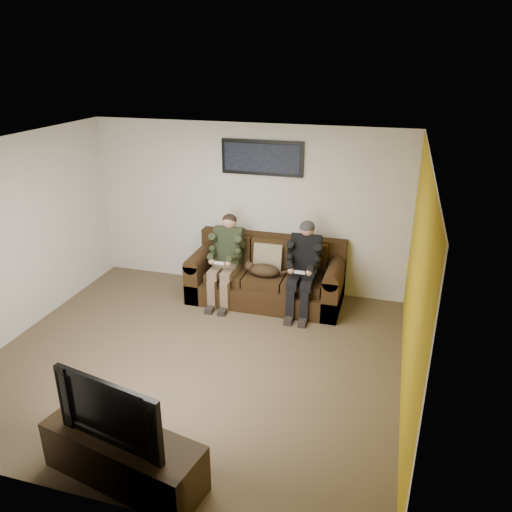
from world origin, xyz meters
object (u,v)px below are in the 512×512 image
(sofa, at_px, (267,277))
(person_right, at_px, (304,262))
(television, at_px, (117,406))
(cat, at_px, (263,270))
(tv_stand, at_px, (124,456))
(framed_poster, at_px, (262,158))
(person_left, at_px, (226,254))

(sofa, distance_m, person_right, 0.74)
(sofa, xyz_separation_m, television, (-0.31, -3.78, 0.43))
(person_right, height_order, cat, person_right)
(television, bearing_deg, tv_stand, -78.28)
(sofa, bearing_deg, person_right, -17.99)
(cat, distance_m, television, 3.59)
(framed_poster, bearing_deg, tv_stand, -91.55)
(cat, xyz_separation_m, television, (-0.30, -3.57, 0.23))
(sofa, height_order, person_left, person_left)
(framed_poster, relative_size, television, 1.15)
(person_right, bearing_deg, television, -104.14)
(tv_stand, bearing_deg, framed_poster, 100.17)
(person_right, xyz_separation_m, cat, (-0.61, -0.02, -0.19))
(tv_stand, bearing_deg, person_right, 87.58)
(sofa, distance_m, cat, 0.29)
(cat, height_order, tv_stand, cat)
(tv_stand, bearing_deg, person_left, 106.16)
(cat, distance_m, tv_stand, 3.60)
(sofa, bearing_deg, tv_stand, -94.72)
(cat, bearing_deg, framed_poster, 107.16)
(person_left, xyz_separation_m, television, (0.28, -3.59, 0.04))
(person_left, height_order, tv_stand, person_left)
(framed_poster, distance_m, television, 4.37)
(cat, bearing_deg, person_left, 178.43)
(cat, relative_size, framed_poster, 0.53)
(framed_poster, bearing_deg, sofa, -62.49)
(person_left, xyz_separation_m, cat, (0.57, -0.02, -0.18))
(person_right, relative_size, framed_poster, 1.06)
(cat, xyz_separation_m, tv_stand, (-0.30, -3.57, -0.32))
(person_right, bearing_deg, cat, -178.48)
(tv_stand, bearing_deg, television, 101.72)
(sofa, xyz_separation_m, person_left, (-0.59, -0.19, 0.39))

